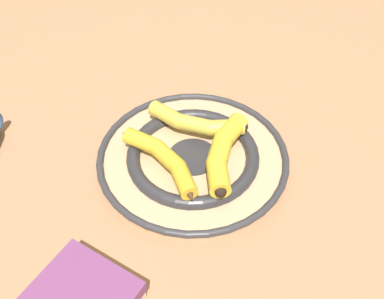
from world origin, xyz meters
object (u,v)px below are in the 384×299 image
at_px(banana_a, 193,122).
at_px(banana_c, 165,160).
at_px(banana_b, 224,151).
at_px(decorative_bowl, 192,158).

relative_size(banana_a, banana_c, 1.20).
bearing_deg(banana_b, banana_c, -65.42).
bearing_deg(banana_a, decorative_bowl, -74.61).
distance_m(banana_a, banana_b, 0.10).
relative_size(decorative_bowl, banana_a, 1.71).
relative_size(decorative_bowl, banana_c, 2.05).
xyz_separation_m(decorative_bowl, banana_a, (0.01, -0.06, 0.04)).
distance_m(decorative_bowl, banana_c, 0.07).
distance_m(decorative_bowl, banana_b, 0.07).
distance_m(decorative_bowl, banana_a, 0.07).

